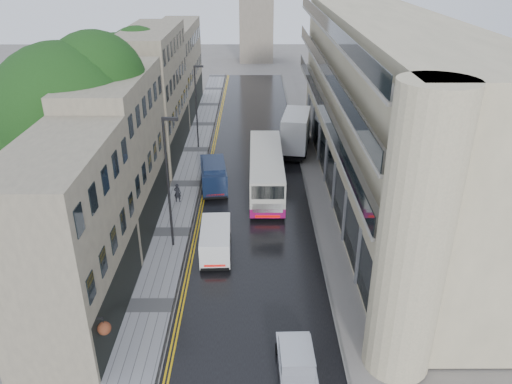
{
  "coord_description": "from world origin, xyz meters",
  "views": [
    {
      "loc": [
        0.06,
        -12.03,
        18.47
      ],
      "look_at": [
        0.18,
        18.0,
        3.89
      ],
      "focal_mm": 35.0,
      "sensor_mm": 36.0,
      "label": 1
    }
  ],
  "objects_px": {
    "tree_far": "(121,98)",
    "navy_van": "(203,183)",
    "white_van": "(201,254)",
    "pedestrian": "(177,193)",
    "lamp_post_near": "(168,185)",
    "lamp_post_far": "(196,108)",
    "tree_near": "(69,139)",
    "white_lorry": "(283,137)",
    "cream_bus": "(251,188)"
  },
  "relations": [
    {
      "from": "white_van",
      "to": "white_lorry",
      "type": "bearing_deg",
      "value": 69.86
    },
    {
      "from": "tree_far",
      "to": "white_van",
      "type": "bearing_deg",
      "value": -64.04
    },
    {
      "from": "tree_near",
      "to": "pedestrian",
      "type": "relative_size",
      "value": 8.86
    },
    {
      "from": "tree_far",
      "to": "white_lorry",
      "type": "height_order",
      "value": "tree_far"
    },
    {
      "from": "lamp_post_far",
      "to": "cream_bus",
      "type": "bearing_deg",
      "value": -65.62
    },
    {
      "from": "tree_far",
      "to": "navy_van",
      "type": "distance_m",
      "value": 12.44
    },
    {
      "from": "white_lorry",
      "to": "white_van",
      "type": "relative_size",
      "value": 1.78
    },
    {
      "from": "white_van",
      "to": "navy_van",
      "type": "bearing_deg",
      "value": 92.31
    },
    {
      "from": "tree_far",
      "to": "tree_near",
      "type": "bearing_deg",
      "value": -91.32
    },
    {
      "from": "tree_near",
      "to": "cream_bus",
      "type": "bearing_deg",
      "value": 15.35
    },
    {
      "from": "white_lorry",
      "to": "white_van",
      "type": "bearing_deg",
      "value": -98.51
    },
    {
      "from": "white_van",
      "to": "tree_far",
      "type": "bearing_deg",
      "value": 113.9
    },
    {
      "from": "white_van",
      "to": "pedestrian",
      "type": "height_order",
      "value": "white_van"
    },
    {
      "from": "tree_near",
      "to": "white_van",
      "type": "xyz_separation_m",
      "value": [
        9.16,
        -5.2,
        -5.91
      ]
    },
    {
      "from": "pedestrian",
      "to": "lamp_post_near",
      "type": "xyz_separation_m",
      "value": [
        0.56,
        -6.59,
        3.77
      ]
    },
    {
      "from": "white_lorry",
      "to": "white_van",
      "type": "distance_m",
      "value": 20.11
    },
    {
      "from": "tree_near",
      "to": "cream_bus",
      "type": "relative_size",
      "value": 1.18
    },
    {
      "from": "tree_far",
      "to": "white_lorry",
      "type": "distance_m",
      "value": 15.67
    },
    {
      "from": "tree_far",
      "to": "cream_bus",
      "type": "relative_size",
      "value": 1.06
    },
    {
      "from": "lamp_post_far",
      "to": "tree_near",
      "type": "bearing_deg",
      "value": -110.93
    },
    {
      "from": "white_lorry",
      "to": "white_van",
      "type": "xyz_separation_m",
      "value": [
        -6.23,
        -19.09,
        -1.08
      ]
    },
    {
      "from": "pedestrian",
      "to": "lamp_post_near",
      "type": "distance_m",
      "value": 7.61
    },
    {
      "from": "cream_bus",
      "to": "lamp_post_near",
      "type": "height_order",
      "value": "lamp_post_near"
    },
    {
      "from": "lamp_post_near",
      "to": "lamp_post_far",
      "type": "xyz_separation_m",
      "value": [
        -0.15,
        19.08,
        -0.4
      ]
    },
    {
      "from": "pedestrian",
      "to": "navy_van",
      "type": "bearing_deg",
      "value": -148.31
    },
    {
      "from": "tree_far",
      "to": "lamp_post_near",
      "type": "relative_size",
      "value": 1.37
    },
    {
      "from": "tree_far",
      "to": "white_van",
      "type": "relative_size",
      "value": 2.78
    },
    {
      "from": "lamp_post_far",
      "to": "white_van",
      "type": "bearing_deg",
      "value": -82.32
    },
    {
      "from": "navy_van",
      "to": "tree_far",
      "type": "bearing_deg",
      "value": 127.87
    },
    {
      "from": "white_lorry",
      "to": "cream_bus",
      "type": "bearing_deg",
      "value": -96.67
    },
    {
      "from": "lamp_post_far",
      "to": "navy_van",
      "type": "bearing_deg",
      "value": -80.7
    },
    {
      "from": "cream_bus",
      "to": "tree_far",
      "type": "bearing_deg",
      "value": 141.44
    },
    {
      "from": "white_lorry",
      "to": "navy_van",
      "type": "distance_m",
      "value": 11.41
    },
    {
      "from": "pedestrian",
      "to": "lamp_post_far",
      "type": "relative_size",
      "value": 0.19
    },
    {
      "from": "cream_bus",
      "to": "white_van",
      "type": "distance_m",
      "value": 9.18
    },
    {
      "from": "tree_near",
      "to": "lamp_post_far",
      "type": "height_order",
      "value": "tree_near"
    },
    {
      "from": "cream_bus",
      "to": "lamp_post_near",
      "type": "bearing_deg",
      "value": -131.98
    },
    {
      "from": "white_van",
      "to": "lamp_post_far",
      "type": "distance_m",
      "value": 22.06
    },
    {
      "from": "white_lorry",
      "to": "lamp_post_near",
      "type": "bearing_deg",
      "value": -107.57
    },
    {
      "from": "navy_van",
      "to": "lamp_post_far",
      "type": "height_order",
      "value": "lamp_post_far"
    },
    {
      "from": "cream_bus",
      "to": "white_van",
      "type": "bearing_deg",
      "value": -110.23
    },
    {
      "from": "white_van",
      "to": "navy_van",
      "type": "height_order",
      "value": "navy_van"
    },
    {
      "from": "white_van",
      "to": "pedestrian",
      "type": "xyz_separation_m",
      "value": [
        -2.78,
        9.2,
        -0.13
      ]
    },
    {
      "from": "navy_van",
      "to": "white_lorry",
      "type": "bearing_deg",
      "value": 44.84
    },
    {
      "from": "white_van",
      "to": "cream_bus",
      "type": "bearing_deg",
      "value": 67.65
    },
    {
      "from": "tree_near",
      "to": "white_van",
      "type": "relative_size",
      "value": 3.09
    },
    {
      "from": "tree_far",
      "to": "white_lorry",
      "type": "relative_size",
      "value": 1.56
    },
    {
      "from": "tree_far",
      "to": "lamp_post_near",
      "type": "xyz_separation_m",
      "value": [
        6.65,
        -15.59,
        -1.55
      ]
    },
    {
      "from": "white_van",
      "to": "navy_van",
      "type": "xyz_separation_m",
      "value": [
        -0.77,
        10.12,
        0.29
      ]
    },
    {
      "from": "white_van",
      "to": "pedestrian",
      "type": "bearing_deg",
      "value": 104.74
    }
  ]
}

